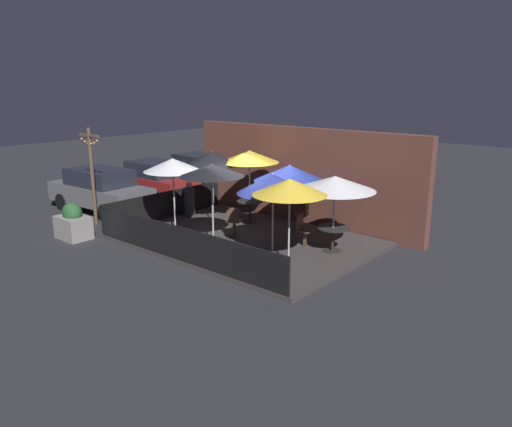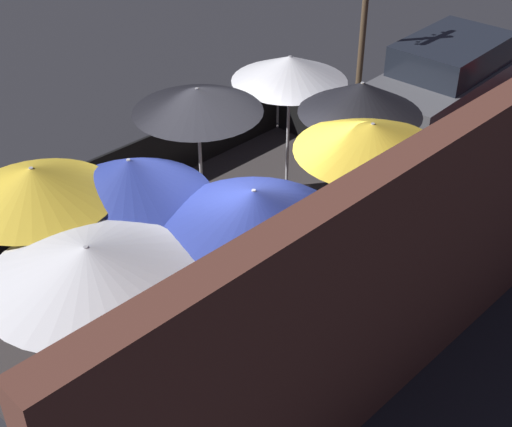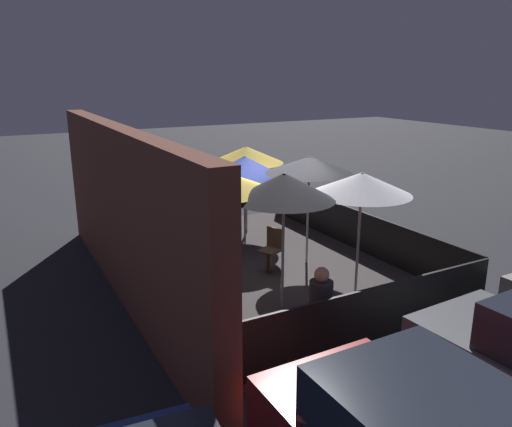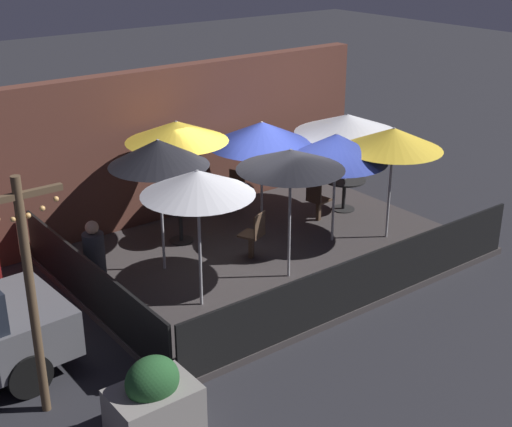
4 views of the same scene
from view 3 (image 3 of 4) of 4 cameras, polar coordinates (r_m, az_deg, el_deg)
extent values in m
plane|color=#26262B|center=(11.10, 0.36, -6.55)|extent=(60.00, 60.00, 0.00)
cube|color=#383333|center=(11.08, 0.36, -6.26)|extent=(7.51, 5.32, 0.12)
cube|color=brown|center=(9.58, -14.97, -0.26)|extent=(9.11, 0.36, 3.31)
cube|color=black|center=(12.30, 11.11, -1.66)|extent=(7.31, 0.05, 0.95)
cube|color=black|center=(8.09, 13.33, -11.24)|extent=(0.05, 5.12, 0.95)
cylinder|color=#B2B2B7|center=(9.12, -4.42, -2.54)|extent=(0.05, 0.05, 2.47)
cone|color=gold|center=(8.85, -4.56, 3.86)|extent=(1.97, 1.97, 0.39)
cylinder|color=#B2B2B7|center=(12.79, -8.25, 1.98)|extent=(0.05, 0.05, 2.16)
cone|color=silver|center=(12.62, -8.40, 5.87)|extent=(2.27, 2.27, 0.40)
cylinder|color=#B2B2B7|center=(12.01, -1.29, 1.36)|extent=(0.05, 0.05, 2.22)
cone|color=#283893|center=(11.83, -1.32, 5.28)|extent=(2.02, 2.02, 0.55)
cylinder|color=#B2B2B7|center=(10.88, -7.18, -0.31)|extent=(0.05, 0.05, 2.21)
cone|color=#283893|center=(10.68, -7.34, 4.12)|extent=(2.21, 2.21, 0.49)
cylinder|color=#B2B2B7|center=(13.10, -1.11, 2.73)|extent=(0.05, 0.05, 2.28)
cone|color=gold|center=(12.92, -1.13, 6.74)|extent=(1.93, 1.93, 0.42)
cylinder|color=#B2B2B7|center=(8.75, 3.11, -3.32)|extent=(0.05, 0.05, 2.47)
cone|color=black|center=(8.47, 3.21, 3.10)|extent=(1.77, 1.77, 0.47)
cylinder|color=#B2B2B7|center=(10.91, 5.95, 0.27)|extent=(0.05, 0.05, 2.39)
cone|color=black|center=(10.69, 6.11, 5.54)|extent=(1.87, 1.87, 0.35)
cylinder|color=#B2B2B7|center=(9.48, 11.65, -2.44)|extent=(0.05, 0.05, 2.37)
cone|color=silver|center=(9.22, 11.98, 3.39)|extent=(1.83, 1.83, 0.40)
cylinder|color=black|center=(9.58, -4.27, -9.52)|extent=(0.48, 0.48, 0.02)
cylinder|color=black|center=(9.43, -4.31, -7.59)|extent=(0.08, 0.08, 0.72)
cylinder|color=black|center=(9.29, -4.36, -5.44)|extent=(0.88, 0.88, 0.04)
cylinder|color=black|center=(13.09, -8.07, -2.59)|extent=(0.51, 0.51, 0.02)
cylinder|color=black|center=(12.99, -8.12, -1.21)|extent=(0.08, 0.08, 0.68)
cylinder|color=black|center=(12.89, -8.18, 0.30)|extent=(0.93, 0.93, 0.04)
cube|color=#4C3828|center=(10.79, -11.09, -5.63)|extent=(0.10, 0.10, 0.43)
cube|color=#4C3828|center=(10.70, -11.16, -4.46)|extent=(0.51, 0.51, 0.04)
cube|color=#4C3828|center=(10.76, -11.81, -3.03)|extent=(0.16, 0.39, 0.44)
cube|color=#4C3828|center=(12.30, -6.15, -2.68)|extent=(0.09, 0.09, 0.45)
cube|color=#4C3828|center=(12.23, -6.18, -1.60)|extent=(0.45, 0.45, 0.04)
cube|color=#4C3828|center=(12.01, -5.78, -0.71)|extent=(0.09, 0.40, 0.44)
cube|color=#4C3828|center=(10.63, 1.55, -5.54)|extent=(0.11, 0.11, 0.46)
cube|color=#4C3828|center=(10.55, 1.56, -4.27)|extent=(0.53, 0.53, 0.04)
cube|color=#4C3828|center=(10.60, 2.15, -2.78)|extent=(0.38, 0.19, 0.44)
cylinder|color=#333338|center=(7.98, 7.37, -11.07)|extent=(0.45, 0.45, 1.01)
sphere|color=tan|center=(7.72, 7.53, -6.93)|extent=(0.23, 0.23, 0.23)
cylinder|color=black|center=(7.14, 21.37, -18.47)|extent=(0.65, 0.21, 0.64)
cylinder|color=black|center=(6.50, 16.37, -21.76)|extent=(0.64, 0.19, 0.64)
camera|label=1|loc=(24.58, 12.37, 16.66)|focal=35.00mm
camera|label=2|loc=(14.81, -35.10, 22.45)|focal=50.00mm
camera|label=4|loc=(14.91, 59.55, 15.53)|focal=50.00mm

